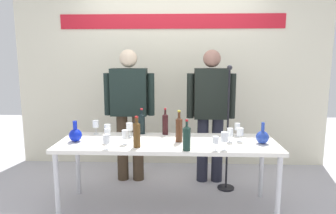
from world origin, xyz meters
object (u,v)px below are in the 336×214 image
decanter_blue_left (75,135)px  wine_bottle_4 (142,123)px  wine_bottle_2 (179,128)px  wine_glass_left_3 (96,124)px  decanter_blue_right (262,137)px  wine_glass_left_0 (107,133)px  display_table (167,146)px  wine_glass_right_2 (225,137)px  wine_glass_left_5 (130,127)px  wine_bottle_0 (165,123)px  wine_glass_left_4 (107,128)px  microphone_stand (227,149)px  wine_bottle_3 (187,137)px  presenter_right (211,108)px  wine_glass_right_0 (237,127)px  wine_glass_right_4 (240,132)px  presenter_left (129,106)px  wine_glass_left_2 (125,134)px  wine_glass_left_1 (106,139)px  wine_bottle_1 (137,133)px  wine_glass_right_3 (230,133)px  wine_glass_right_1 (216,140)px

decanter_blue_left → wine_bottle_4: wine_bottle_4 is taller
wine_bottle_2 → wine_glass_left_3: bearing=163.6°
decanter_blue_right → wine_glass_left_0: bearing=-178.7°
display_table → decanter_blue_right: bearing=-2.9°
wine_glass_right_2 → wine_glass_left_5: bearing=155.7°
wine_bottle_0 → decanter_blue_left: bearing=-160.0°
decanter_blue_left → wine_glass_left_4: (0.29, 0.17, 0.03)m
decanter_blue_right → microphone_stand: 0.67m
wine_bottle_3 → microphone_stand: size_ratio=0.20×
presenter_right → wine_glass_left_5: bearing=-148.0°
display_table → wine_glass_right_0: size_ratio=15.31×
wine_bottle_0 → wine_glass_right_4: (0.78, -0.25, -0.03)m
wine_bottle_3 → presenter_right: bearing=72.7°
presenter_left → wine_glass_left_2: presenter_left is taller
decanter_blue_left → wine_glass_left_1: (0.38, -0.25, 0.03)m
wine_bottle_1 → wine_glass_right_4: bearing=13.3°
display_table → wine_glass_left_1: bearing=-151.8°
decanter_blue_left → presenter_right: presenter_right is taller
wine_glass_left_4 → wine_glass_left_5: size_ratio=0.93×
wine_glass_left_4 → microphone_stand: (1.34, 0.37, -0.33)m
wine_bottle_4 → presenter_right: bearing=28.2°
wine_glass_left_1 → wine_glass_left_2: (0.14, 0.17, 0.00)m
presenter_left → wine_glass_left_2: 0.88m
wine_glass_right_0 → wine_glass_right_2: size_ratio=0.84×
decanter_blue_right → wine_glass_left_0: decanter_blue_right is taller
display_table → wine_glass_right_3: size_ratio=15.21×
presenter_left → wine_glass_right_1: size_ratio=12.24×
wine_bottle_1 → wine_glass_right_0: 1.13m
wine_glass_left_4 → wine_glass_right_0: size_ratio=0.98×
wine_bottle_1 → microphone_stand: size_ratio=0.20×
presenter_right → wine_glass_left_4: 1.31m
wine_glass_left_2 → wine_glass_left_3: wine_glass_left_3 is taller
wine_bottle_4 → wine_glass_left_3: (-0.51, -0.04, -0.01)m
wine_glass_left_1 → wine_glass_right_1: 1.01m
wine_bottle_0 → wine_bottle_1: 0.55m
wine_bottle_3 → wine_glass_left_0: 0.82m
presenter_left → wine_bottle_3: size_ratio=5.74×
display_table → wine_glass_right_2: size_ratio=12.94×
presenter_right → wine_glass_left_1: presenter_right is taller
wine_bottle_3 → wine_glass_right_0: (0.56, 0.53, -0.02)m
wine_glass_right_2 → wine_glass_left_2: bearing=171.2°
presenter_right → wine_bottle_1: bearing=-129.9°
wine_glass_left_0 → microphone_stand: microphone_stand is taller
wine_bottle_0 → wine_bottle_3: size_ratio=1.02×
decanter_blue_left → wine_glass_left_4: size_ratio=1.50×
decanter_blue_right → wine_glass_left_4: size_ratio=1.51×
wine_bottle_1 → wine_glass_right_2: bearing=-4.1°
decanter_blue_right → wine_glass_left_4: decanter_blue_right is taller
wine_glass_left_4 → wine_glass_right_3: 1.29m
wine_glass_left_0 → decanter_blue_right: bearing=1.3°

